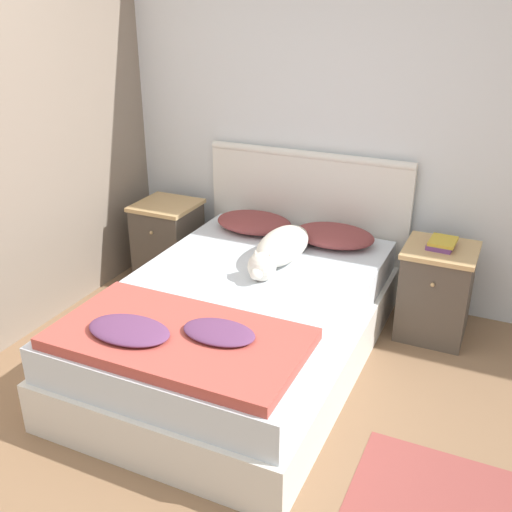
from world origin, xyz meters
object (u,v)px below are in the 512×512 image
at_px(bed, 241,323).
at_px(nightstand_right, 436,291).
at_px(pillow_left, 254,222).
at_px(nightstand_left, 168,241).
at_px(dog, 280,248).
at_px(book_stack, 442,243).
at_px(pillow_right, 334,236).

xyz_separation_m(bed, nightstand_right, (0.97, 0.76, 0.06)).
bearing_deg(nightstand_right, pillow_left, 178.22).
bearing_deg(pillow_left, nightstand_right, -1.78).
distance_m(nightstand_left, nightstand_right, 1.94).
bearing_deg(dog, book_stack, 23.09).
relative_size(nightstand_right, pillow_right, 1.11).
height_order(pillow_right, dog, dog).
relative_size(nightstand_right, dog, 0.75).
xyz_separation_m(nightstand_left, dog, (1.05, -0.37, 0.27)).
xyz_separation_m(pillow_right, dog, (-0.21, -0.40, 0.03)).
bearing_deg(pillow_right, dog, -117.68).
bearing_deg(book_stack, bed, -141.27).
height_order(bed, pillow_left, pillow_left).
bearing_deg(nightstand_left, pillow_right, 1.78).
distance_m(bed, dog, 0.52).
xyz_separation_m(nightstand_right, pillow_right, (-0.68, 0.04, 0.24)).
bearing_deg(nightstand_right, bed, -141.93).
bearing_deg(pillow_right, nightstand_left, -178.22).
distance_m(pillow_left, book_stack, 1.26).
distance_m(bed, pillow_left, 0.90).
relative_size(nightstand_left, nightstand_right, 1.00).
distance_m(pillow_left, pillow_right, 0.57).
height_order(bed, dog, dog).
distance_m(bed, pillow_right, 0.90).
bearing_deg(dog, pillow_right, 62.32).
relative_size(pillow_right, dog, 0.68).
bearing_deg(pillow_right, book_stack, -1.98).
height_order(pillow_left, book_stack, book_stack).
xyz_separation_m(bed, pillow_left, (-0.29, 0.80, 0.30)).
bearing_deg(book_stack, nightstand_right, -77.51).
relative_size(pillow_left, dog, 0.68).
bearing_deg(bed, nightstand_left, 141.93).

